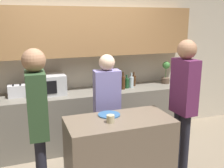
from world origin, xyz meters
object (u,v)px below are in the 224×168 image
(potted_plant, at_px, (166,72))
(bottle_0, at_px, (118,83))
(bottle_1, at_px, (123,83))
(person_left, at_px, (184,97))
(toaster, at_px, (17,91))
(microwave, at_px, (48,85))
(person_right, at_px, (107,103))
(cup_0, at_px, (110,119))
(bottle_4, at_px, (134,80))
(plate_on_island, at_px, (109,115))
(person_center, at_px, (38,117))
(bottle_2, at_px, (127,83))
(bottle_3, at_px, (131,82))

(potted_plant, distance_m, bottle_0, 0.99)
(bottle_1, height_order, person_left, person_left)
(toaster, relative_size, bottle_1, 0.90)
(microwave, height_order, person_right, person_right)
(potted_plant, bearing_deg, cup_0, -137.09)
(microwave, height_order, toaster, microwave)
(bottle_1, distance_m, cup_0, 1.50)
(microwave, height_order, bottle_4, microwave)
(toaster, relative_size, potted_plant, 0.66)
(bottle_0, bearing_deg, potted_plant, 8.26)
(plate_on_island, bearing_deg, microwave, 114.14)
(cup_0, bearing_deg, person_center, 174.49)
(person_right, bearing_deg, person_center, 34.90)
(microwave, bearing_deg, bottle_2, -3.09)
(bottle_0, distance_m, person_right, 0.81)
(toaster, relative_size, person_right, 0.16)
(microwave, xyz_separation_m, potted_plant, (2.06, 0.00, 0.05))
(potted_plant, xyz_separation_m, bottle_3, (-0.70, -0.06, -0.10))
(bottle_0, distance_m, cup_0, 1.43)
(bottle_2, bearing_deg, person_left, -79.35)
(cup_0, bearing_deg, plate_on_island, 74.95)
(bottle_3, xyz_separation_m, person_left, (0.15, -1.27, 0.08))
(bottle_2, bearing_deg, bottle_1, -150.40)
(cup_0, relative_size, person_left, 0.05)
(person_center, relative_size, person_right, 1.11)
(plate_on_island, distance_m, person_right, 0.43)
(plate_on_island, bearing_deg, bottle_1, 60.65)
(bottle_0, distance_m, person_left, 1.27)
(potted_plant, distance_m, bottle_1, 0.88)
(bottle_1, relative_size, person_right, 0.18)
(bottle_2, bearing_deg, potted_plant, 5.10)
(person_center, bearing_deg, bottle_4, 130.82)
(bottle_2, distance_m, cup_0, 1.58)
(microwave, bearing_deg, person_left, -41.47)
(bottle_0, height_order, bottle_1, bottle_0)
(potted_plant, relative_size, cup_0, 4.50)
(bottle_1, height_order, person_center, person_center)
(bottle_0, xyz_separation_m, bottle_2, (0.19, 0.07, -0.03))
(microwave, distance_m, bottle_3, 1.36)
(microwave, relative_size, person_center, 0.30)
(bottle_0, xyz_separation_m, cup_0, (-0.58, -1.31, -0.06))
(microwave, distance_m, person_center, 1.40)
(toaster, distance_m, cup_0, 1.73)
(microwave, xyz_separation_m, person_center, (-0.26, -1.37, 0.00))
(cup_0, height_order, person_right, person_right)
(bottle_1, bearing_deg, person_center, -138.91)
(bottle_4, relative_size, plate_on_island, 0.94)
(toaster, distance_m, bottle_1, 1.64)
(toaster, distance_m, plate_on_island, 1.60)
(bottle_3, bearing_deg, toaster, 177.99)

